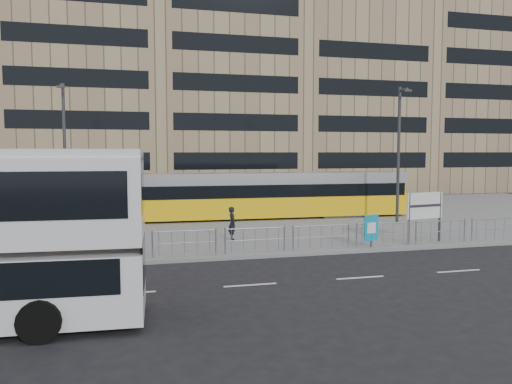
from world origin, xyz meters
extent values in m
plane|color=black|center=(0.00, 0.00, 0.00)|extent=(120.00, 120.00, 0.00)
cube|color=slate|center=(0.00, 12.00, 0.07)|extent=(64.00, 24.00, 0.15)
cube|color=gray|center=(0.00, 0.05, 0.07)|extent=(64.00, 0.25, 0.17)
cube|color=#988762|center=(-10.00, 34.00, 11.00)|extent=(14.00, 16.00, 22.00)
cube|color=#988762|center=(4.00, 34.00, 12.00)|extent=(14.00, 16.00, 24.00)
cube|color=#988762|center=(18.00, 34.00, 10.50)|extent=(14.00, 16.00, 21.00)
cube|color=#38383D|center=(18.00, 34.00, 21.60)|extent=(14.40, 16.40, 1.20)
cube|color=#988762|center=(32.00, 34.00, 11.50)|extent=(14.00, 16.00, 23.00)
cylinder|color=#97999F|center=(2.00, 0.50, 1.20)|extent=(32.00, 0.05, 0.05)
cylinder|color=#97999F|center=(2.00, 0.50, 0.70)|extent=(32.00, 0.04, 0.04)
cube|color=white|center=(1.00, -4.00, 0.01)|extent=(62.00, 0.12, 0.01)
cylinder|color=black|center=(-7.93, -7.71, 0.51)|extent=(1.04, 0.36, 1.02)
cylinder|color=black|center=(-7.79, -5.10, 0.51)|extent=(1.04, 0.36, 1.02)
cube|color=yellow|center=(-0.42, 11.23, 1.00)|extent=(25.08, 3.02, 1.43)
cube|color=black|center=(-0.42, 11.23, 1.98)|extent=(24.72, 3.05, 0.80)
cube|color=#A4A4A8|center=(-0.42, 11.23, 2.74)|extent=(25.07, 2.83, 0.72)
cube|color=yellow|center=(11.55, 10.92, 1.58)|extent=(1.12, 2.04, 2.32)
cube|color=yellow|center=(-12.39, 11.55, 1.58)|extent=(1.12, 2.04, 2.32)
cylinder|color=#2D2D30|center=(-0.42, 11.23, 1.67)|extent=(2.19, 2.19, 2.68)
cube|color=#2D2D30|center=(7.62, 11.03, 0.37)|extent=(2.74, 2.32, 0.45)
cube|color=#2D2D30|center=(-8.46, 11.44, 0.37)|extent=(2.74, 2.32, 0.45)
cylinder|color=#2D2D30|center=(6.70, 0.64, 1.34)|extent=(0.10, 0.10, 2.39)
cylinder|color=#2D2D30|center=(8.54, 0.96, 1.34)|extent=(0.10, 0.10, 2.39)
cube|color=white|center=(7.62, 0.80, 1.91)|extent=(2.06, 0.43, 1.25)
cylinder|color=#2D2D30|center=(4.67, 0.40, 0.54)|extent=(0.06, 0.06, 0.78)
cube|color=#0C90BA|center=(4.67, 0.40, 1.03)|extent=(0.77, 0.25, 1.17)
cube|color=white|center=(4.67, 0.37, 1.03)|extent=(0.47, 0.13, 0.49)
imported|color=black|center=(-1.04, 3.70, 0.97)|extent=(0.42, 0.61, 1.63)
cylinder|color=#2D2D30|center=(-9.48, 0.73, 1.65)|extent=(0.12, 0.12, 3.00)
imported|color=#2D2D30|center=(-9.48, 0.73, 2.75)|extent=(0.23, 0.25, 1.00)
cylinder|color=#2D2D30|center=(-9.45, 10.74, 4.24)|extent=(0.18, 0.18, 8.19)
cylinder|color=#2D2D30|center=(-9.45, 10.34, 8.14)|extent=(0.14, 0.90, 0.14)
cube|color=#2D2D30|center=(-9.45, 9.89, 8.04)|extent=(0.45, 0.20, 0.12)
cylinder|color=#2D2D30|center=(9.81, 7.06, 4.21)|extent=(0.18, 0.18, 8.12)
cylinder|color=#2D2D30|center=(9.81, 6.66, 8.07)|extent=(0.14, 0.90, 0.14)
cube|color=#2D2D30|center=(9.81, 6.21, 7.97)|extent=(0.45, 0.20, 0.12)
camera|label=1|loc=(-5.82, -19.87, 4.43)|focal=35.00mm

